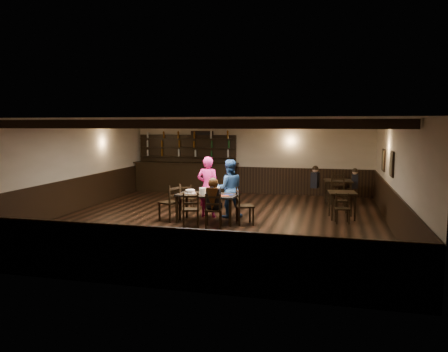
% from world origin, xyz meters
% --- Properties ---
extents(ground, '(10.00, 10.00, 0.00)m').
position_xyz_m(ground, '(0.00, 0.00, 0.00)').
color(ground, black).
rests_on(ground, ground).
extents(room_shell, '(9.02, 10.02, 2.71)m').
position_xyz_m(room_shell, '(0.01, 0.04, 1.75)').
color(room_shell, beige).
rests_on(room_shell, ground).
extents(dining_table, '(1.65, 0.91, 0.75)m').
position_xyz_m(dining_table, '(-0.20, -0.18, 0.67)').
color(dining_table, black).
rests_on(dining_table, ground).
extents(chair_near_left, '(0.53, 0.52, 0.90)m').
position_xyz_m(chair_near_left, '(-0.44, -0.89, 0.52)').
color(chair_near_left, black).
rests_on(chair_near_left, ground).
extents(chair_near_right, '(0.47, 0.46, 0.89)m').
position_xyz_m(chair_near_right, '(0.13, -0.82, 0.52)').
color(chair_near_right, black).
rests_on(chair_near_right, ground).
extents(chair_end_left, '(0.59, 0.60, 1.00)m').
position_xyz_m(chair_end_left, '(-1.16, -0.32, 0.58)').
color(chair_end_left, black).
rests_on(chair_end_left, ground).
extents(chair_end_right, '(0.57, 0.58, 0.97)m').
position_xyz_m(chair_end_right, '(0.74, -0.26, 0.56)').
color(chair_end_right, black).
rests_on(chair_end_right, ground).
extents(chair_far_pushed, '(0.50, 0.49, 0.79)m').
position_xyz_m(chair_far_pushed, '(-1.22, 1.07, 0.46)').
color(chair_far_pushed, black).
rests_on(chair_far_pushed, ground).
extents(woman_pink, '(0.63, 0.42, 1.71)m').
position_xyz_m(woman_pink, '(-0.37, 0.44, 0.85)').
color(woman_pink, '#E9278A').
rests_on(woman_pink, ground).
extents(man_blue, '(0.96, 0.86, 1.63)m').
position_xyz_m(man_blue, '(0.22, 0.52, 0.82)').
color(man_blue, navy).
rests_on(man_blue, ground).
extents(seated_person, '(0.34, 0.51, 0.83)m').
position_xyz_m(seated_person, '(0.12, -0.77, 0.84)').
color(seated_person, black).
rests_on(seated_person, ground).
extents(cake, '(0.31, 0.31, 0.10)m').
position_xyz_m(cake, '(-0.70, -0.14, 0.80)').
color(cake, white).
rests_on(cake, dining_table).
extents(plate_stack_a, '(0.19, 0.19, 0.18)m').
position_xyz_m(plate_stack_a, '(-0.31, -0.27, 0.84)').
color(plate_stack_a, white).
rests_on(plate_stack_a, dining_table).
extents(plate_stack_b, '(0.17, 0.17, 0.20)m').
position_xyz_m(plate_stack_b, '(0.04, -0.14, 0.85)').
color(plate_stack_b, white).
rests_on(plate_stack_b, dining_table).
extents(tea_light, '(0.05, 0.05, 0.06)m').
position_xyz_m(tea_light, '(-0.13, -0.12, 0.78)').
color(tea_light, '#A5A8AD').
rests_on(tea_light, dining_table).
extents(salt_shaker, '(0.03, 0.03, 0.09)m').
position_xyz_m(salt_shaker, '(0.19, -0.32, 0.80)').
color(salt_shaker, silver).
rests_on(salt_shaker, dining_table).
extents(pepper_shaker, '(0.03, 0.03, 0.08)m').
position_xyz_m(pepper_shaker, '(0.20, -0.32, 0.79)').
color(pepper_shaker, '#A5A8AD').
rests_on(pepper_shaker, dining_table).
extents(drink_glass, '(0.06, 0.06, 0.09)m').
position_xyz_m(drink_glass, '(0.05, -0.06, 0.80)').
color(drink_glass, silver).
rests_on(drink_glass, dining_table).
extents(menu_red, '(0.33, 0.29, 0.00)m').
position_xyz_m(menu_red, '(0.28, -0.35, 0.75)').
color(menu_red, maroon).
rests_on(menu_red, dining_table).
extents(menu_blue, '(0.30, 0.24, 0.00)m').
position_xyz_m(menu_blue, '(0.37, -0.14, 0.75)').
color(menu_blue, '#101A50').
rests_on(menu_blue, dining_table).
extents(bar_counter, '(4.08, 0.70, 2.20)m').
position_xyz_m(bar_counter, '(-2.49, 4.72, 0.73)').
color(bar_counter, black).
rests_on(bar_counter, ground).
extents(back_table_a, '(0.81, 0.81, 0.75)m').
position_xyz_m(back_table_a, '(3.30, 1.11, 0.64)').
color(back_table_a, black).
rests_on(back_table_a, ground).
extents(back_table_b, '(0.97, 0.97, 0.75)m').
position_xyz_m(back_table_b, '(3.21, 3.72, 0.66)').
color(back_table_b, black).
rests_on(back_table_b, ground).
extents(bg_patron_left, '(0.29, 0.40, 0.75)m').
position_xyz_m(bg_patron_left, '(2.45, 3.75, 0.84)').
color(bg_patron_left, black).
rests_on(bg_patron_left, ground).
extents(bg_patron_right, '(0.20, 0.33, 0.68)m').
position_xyz_m(bg_patron_right, '(3.75, 3.91, 0.80)').
color(bg_patron_right, black).
rests_on(bg_patron_right, ground).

